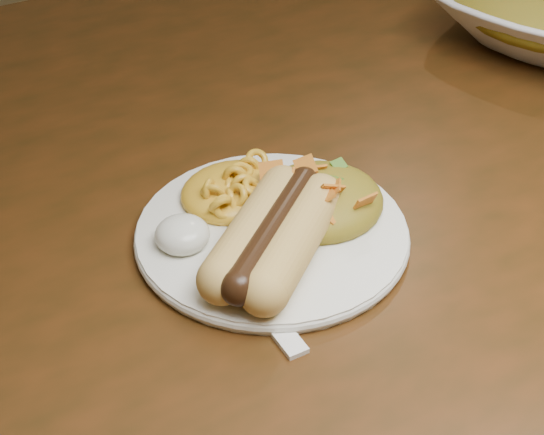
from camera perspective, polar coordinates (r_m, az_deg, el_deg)
table at (r=0.81m, az=3.80°, el=-0.29°), size 1.60×0.90×0.75m
plate at (r=0.64m, az=0.00°, el=-1.10°), size 0.24×0.24×0.01m
hotdog at (r=0.60m, az=0.14°, el=-1.16°), size 0.12×0.13×0.03m
mac_and_cheese at (r=0.66m, az=-2.54°, el=2.71°), size 0.11×0.11×0.03m
sour_cream at (r=0.62m, az=-6.19°, el=-0.84°), size 0.05×0.05×0.03m
taco_salad at (r=0.64m, az=3.29°, el=1.89°), size 0.10×0.10×0.05m
fork at (r=0.58m, az=-0.63°, el=-6.24°), size 0.02×0.13×0.00m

